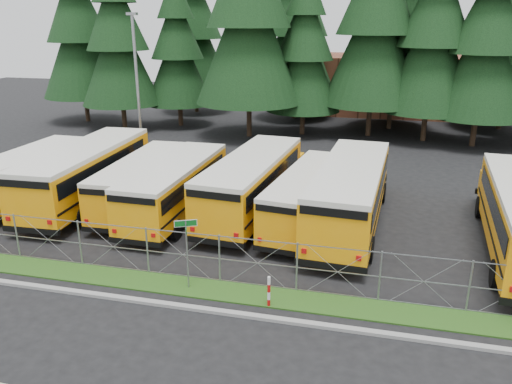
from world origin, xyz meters
TOP-DOWN VIEW (x-y plane):
  - ground at (0.00, 0.00)m, footprint 120.00×120.00m
  - curb at (0.00, -3.10)m, footprint 50.00×0.25m
  - grass_verge at (0.00, -1.70)m, footprint 50.00×1.40m
  - chainlink_fence at (0.00, -1.00)m, footprint 44.00×0.10m
  - brick_building at (6.00, 40.00)m, footprint 22.00×10.00m
  - bus_0 at (-14.19, 5.65)m, footprint 2.63×10.60m
  - bus_1 at (-10.67, 6.08)m, footprint 3.34×12.40m
  - bus_2 at (-7.44, 6.13)m, footprint 2.77×10.35m
  - bus_3 at (-5.26, 5.49)m, footprint 2.76×10.86m
  - bus_4 at (-1.50, 6.68)m, footprint 3.77×12.04m
  - bus_5 at (1.53, 5.85)m, footprint 3.70×10.53m
  - bus_6 at (3.53, 5.83)m, footprint 3.76×12.56m
  - street_sign at (-2.01, -1.75)m, footprint 0.77×0.51m
  - striped_bollard at (1.22, -2.30)m, footprint 0.11×0.11m
  - light_standard at (-11.68, 14.43)m, footprint 0.70×0.35m
  - conifer_0 at (-23.78, 27.07)m, footprint 7.67×7.67m
  - conifer_1 at (-18.40, 24.57)m, footprint 7.12×7.12m
  - conifer_2 at (-13.90, 27.32)m, footprint 6.28×6.28m
  - conifer_3 at (-6.28, 24.27)m, footprint 9.06×9.06m
  - conifer_4 at (-1.90, 26.20)m, footprint 6.44×6.44m
  - conifer_5 at (3.85, 26.95)m, footprint 8.52×8.52m
  - conifer_6 at (8.43, 26.11)m, footprint 7.63×7.63m
  - conifer_7 at (12.17, 25.03)m, footprint 7.23×7.23m
  - conifer_10 at (-15.03, 34.88)m, footprint 7.78×7.78m
  - conifer_11 at (-3.88, 33.60)m, footprint 8.16×8.16m
  - conifer_12 at (5.66, 30.52)m, footprint 8.24×8.24m

SIDE VIEW (x-z plane):
  - ground at x=0.00m, z-range 0.00..0.00m
  - grass_verge at x=0.00m, z-range 0.00..0.06m
  - curb at x=0.00m, z-range 0.00..0.12m
  - striped_bollard at x=1.22m, z-range 0.00..1.20m
  - chainlink_fence at x=0.00m, z-range 0.00..2.00m
  - bus_2 at x=-7.44m, z-range 0.00..2.69m
  - bus_5 at x=1.53m, z-range 0.00..2.70m
  - bus_0 at x=-14.19m, z-range 0.00..2.77m
  - bus_3 at x=-5.26m, z-range 0.00..2.83m
  - bus_4 at x=-1.50m, z-range 0.00..3.11m
  - bus_1 at x=-10.67m, z-range 0.00..3.22m
  - bus_6 at x=3.53m, z-range 0.00..3.25m
  - street_sign at x=-2.01m, z-range 0.63..3.44m
  - brick_building at x=6.00m, z-range 0.00..6.00m
  - light_standard at x=-11.68m, z-range 0.43..10.57m
  - conifer_2 at x=-13.90m, z-range 0.00..13.89m
  - conifer_4 at x=-1.90m, z-range 0.00..14.25m
  - conifer_1 at x=-18.40m, z-range 0.00..15.75m
  - conifer_7 at x=12.17m, z-range 0.00..15.99m
  - conifer_6 at x=8.43m, z-range 0.00..16.87m
  - conifer_0 at x=-23.78m, z-range 0.00..16.96m
  - conifer_10 at x=-15.03m, z-range 0.00..17.21m
  - conifer_11 at x=-3.88m, z-range 0.00..18.06m
  - conifer_12 at x=5.66m, z-range 0.00..18.23m
  - conifer_5 at x=3.85m, z-range 0.00..18.84m
  - conifer_3 at x=-6.28m, z-range 0.00..20.04m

